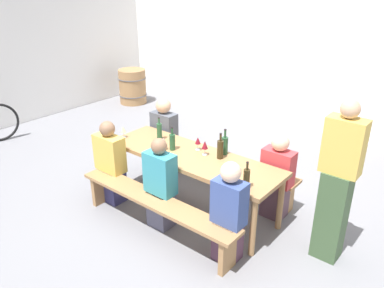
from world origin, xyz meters
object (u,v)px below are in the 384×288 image
at_px(wine_bottle_0, 247,178).
at_px(seated_guest_near_1, 161,186).
at_px(seated_guest_near_0, 111,165).
at_px(seated_guest_far_0, 164,138).
at_px(tasting_table, 192,161).
at_px(wine_barrel, 133,86).
at_px(bench_near, 155,206).
at_px(wine_bottle_1, 220,149).
at_px(wine_glass_3, 123,130).
at_px(standing_host, 337,186).
at_px(wine_bottle_2, 159,131).
at_px(wine_glass_0, 164,141).
at_px(bench_far, 222,165).
at_px(seated_guest_far_1, 277,178).
at_px(wine_bottle_3, 172,141).
at_px(wine_glass_2, 205,145).
at_px(wine_bottle_4, 225,145).
at_px(seated_guest_near_2, 229,214).
at_px(wine_glass_1, 198,141).

distance_m(wine_bottle_0, seated_guest_near_1, 1.06).
bearing_deg(seated_guest_near_0, seated_guest_far_0, 0.75).
height_order(tasting_table, wine_barrel, wine_barrel).
bearing_deg(bench_near, seated_guest_far_0, 128.77).
bearing_deg(wine_barrel, wine_bottle_1, -30.08).
distance_m(wine_glass_3, seated_guest_near_1, 1.14).
bearing_deg(wine_glass_3, standing_host, 7.20).
bearing_deg(wine_barrel, bench_near, -39.80).
bearing_deg(seated_guest_near_1, wine_bottle_2, 43.82).
bearing_deg(wine_barrel, wine_bottle_0, -30.51).
xyz_separation_m(wine_glass_0, wine_glass_3, (-0.69, -0.06, -0.00)).
distance_m(bench_far, wine_bottle_0, 1.40).
height_order(seated_guest_far_0, seated_guest_far_1, seated_guest_far_0).
height_order(wine_bottle_2, wine_barrel, wine_bottle_2).
height_order(bench_far, wine_bottle_0, wine_bottle_0).
relative_size(wine_bottle_3, seated_guest_near_1, 0.27).
xyz_separation_m(wine_glass_2, wine_barrel, (-4.03, 2.49, -0.48)).
bearing_deg(wine_bottle_2, seated_guest_far_1, 14.85).
xyz_separation_m(wine_glass_2, wine_glass_3, (-1.18, -0.26, -0.02)).
distance_m(wine_bottle_4, wine_barrel, 4.83).
bearing_deg(bench_far, wine_barrel, 153.74).
distance_m(bench_far, wine_bottle_2, 1.00).
bearing_deg(standing_host, seated_guest_near_0, 15.24).
relative_size(wine_bottle_1, wine_glass_3, 2.06).
distance_m(tasting_table, wine_bottle_4, 0.45).
bearing_deg(wine_bottle_2, wine_barrel, 142.70).
xyz_separation_m(wine_glass_3, seated_guest_near_2, (1.97, -0.37, -0.31)).
bearing_deg(wine_glass_2, wine_bottle_1, 10.73).
relative_size(wine_bottle_3, seated_guest_near_0, 0.27).
distance_m(wine_bottle_0, standing_host, 0.89).
relative_size(seated_guest_near_0, seated_guest_near_1, 0.99).
xyz_separation_m(wine_bottle_2, wine_glass_1, (0.60, 0.06, 0.00)).
relative_size(bench_near, wine_glass_3, 14.05).
distance_m(seated_guest_near_1, standing_host, 1.91).
relative_size(seated_guest_far_0, standing_host, 0.67).
distance_m(bench_near, wine_barrel, 5.10).
relative_size(wine_bottle_0, wine_bottle_2, 0.96).
distance_m(wine_bottle_3, seated_guest_near_1, 0.64).
xyz_separation_m(tasting_table, seated_guest_near_1, (-0.05, -0.52, -0.14)).
bearing_deg(bench_near, seated_guest_near_1, 107.95).
distance_m(bench_near, seated_guest_near_0, 0.96).
distance_m(wine_glass_0, wine_glass_1, 0.43).
bearing_deg(wine_bottle_2, standing_host, 2.27).
xyz_separation_m(wine_bottle_1, wine_glass_1, (-0.36, 0.02, 0.00)).
height_order(wine_bottle_2, wine_bottle_3, wine_bottle_2).
relative_size(wine_glass_2, wine_glass_3, 1.17).
distance_m(bench_near, seated_guest_near_1, 0.23).
distance_m(seated_guest_near_0, seated_guest_far_0, 1.03).
distance_m(bench_far, wine_glass_3, 1.44).
bearing_deg(seated_guest_far_0, wine_glass_0, 43.09).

